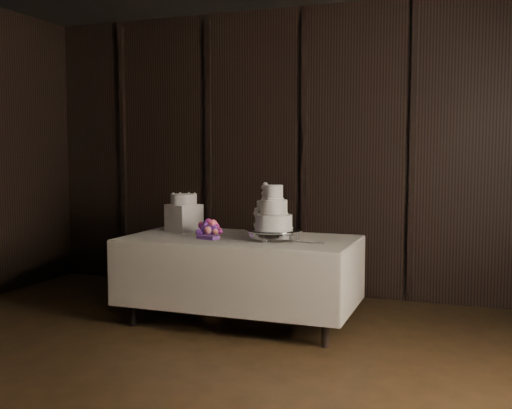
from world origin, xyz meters
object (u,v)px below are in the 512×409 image
object	(u,v)px
display_table	(240,276)
cake_stand	(274,235)
bouquet	(209,230)
small_cake	(184,199)
wedding_cake	(270,212)
box_pedestal	(184,218)

from	to	relation	value
display_table	cake_stand	bearing A→B (deg)	-7.95
bouquet	small_cake	bearing A→B (deg)	143.34
wedding_cake	bouquet	size ratio (longest dim) A/B	0.96
wedding_cake	bouquet	distance (m)	0.59
cake_stand	wedding_cake	world-z (taller)	wedding_cake
bouquet	small_cake	world-z (taller)	small_cake
box_pedestal	bouquet	bearing A→B (deg)	-36.66
cake_stand	small_cake	bearing A→B (deg)	164.85
wedding_cake	small_cake	xyz separation A→B (m)	(-0.95, 0.28, 0.06)
box_pedestal	wedding_cake	bearing A→B (deg)	-16.44
cake_stand	bouquet	xyz separation A→B (m)	(-0.59, -0.02, 0.02)
display_table	cake_stand	distance (m)	0.51
cake_stand	bouquet	world-z (taller)	bouquet
display_table	small_cake	world-z (taller)	small_cake
display_table	bouquet	size ratio (longest dim) A/B	5.16
bouquet	wedding_cake	bearing A→B (deg)	0.77
display_table	wedding_cake	distance (m)	0.65
display_table	small_cake	xyz separation A→B (m)	(-0.65, 0.22, 0.64)
box_pedestal	display_table	bearing A→B (deg)	-18.74
display_table	box_pedestal	world-z (taller)	box_pedestal
cake_stand	small_cake	world-z (taller)	small_cake
box_pedestal	small_cake	xyz separation A→B (m)	(0.00, 0.00, 0.17)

